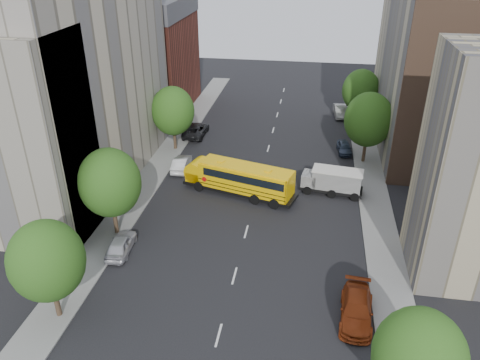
% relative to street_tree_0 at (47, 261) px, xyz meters
% --- Properties ---
extents(ground, '(120.00, 120.00, 0.00)m').
position_rel_street_tree_0_xyz_m(ground, '(11.00, 14.00, -4.64)').
color(ground, black).
rests_on(ground, ground).
extents(sidewalk_left, '(3.00, 80.00, 0.12)m').
position_rel_street_tree_0_xyz_m(sidewalk_left, '(-0.50, 19.00, -4.58)').
color(sidewalk_left, slate).
rests_on(sidewalk_left, ground).
extents(sidewalk_right, '(3.00, 80.00, 0.12)m').
position_rel_street_tree_0_xyz_m(sidewalk_right, '(22.50, 19.00, -4.58)').
color(sidewalk_right, slate).
rests_on(sidewalk_right, ground).
extents(lane_markings, '(0.15, 64.00, 0.01)m').
position_rel_street_tree_0_xyz_m(lane_markings, '(11.00, 24.00, -4.64)').
color(lane_markings, silver).
rests_on(lane_markings, ground).
extents(building_left_cream, '(10.00, 26.00, 20.00)m').
position_rel_street_tree_0_xyz_m(building_left_cream, '(-7.00, 20.00, 5.36)').
color(building_left_cream, '#BAAE96').
rests_on(building_left_cream, ground).
extents(building_left_redbrick, '(10.00, 15.00, 13.00)m').
position_rel_street_tree_0_xyz_m(building_left_redbrick, '(-7.00, 42.00, 1.86)').
color(building_left_redbrick, maroon).
rests_on(building_left_redbrick, ground).
extents(building_left_near, '(10.00, 7.00, 17.00)m').
position_rel_street_tree_0_xyz_m(building_left_near, '(-7.00, 9.50, 3.86)').
color(building_left_near, tan).
rests_on(building_left_near, ground).
extents(building_right_far, '(10.00, 22.00, 18.00)m').
position_rel_street_tree_0_xyz_m(building_right_far, '(29.00, 34.00, 4.36)').
color(building_right_far, tan).
rests_on(building_right_far, ground).
extents(building_right_sidewall, '(10.10, 0.30, 18.00)m').
position_rel_street_tree_0_xyz_m(building_right_sidewall, '(29.00, 23.00, 4.36)').
color(building_right_sidewall, brown).
rests_on(building_right_sidewall, ground).
extents(street_tree_0, '(4.80, 4.80, 7.41)m').
position_rel_street_tree_0_xyz_m(street_tree_0, '(0.00, 0.00, 0.00)').
color(street_tree_0, '#38281C').
rests_on(street_tree_0, ground).
extents(street_tree_1, '(5.12, 5.12, 7.90)m').
position_rel_street_tree_0_xyz_m(street_tree_1, '(0.00, 10.00, 0.31)').
color(street_tree_1, '#38281C').
rests_on(street_tree_1, ground).
extents(street_tree_2, '(4.99, 4.99, 7.71)m').
position_rel_street_tree_0_xyz_m(street_tree_2, '(0.00, 28.00, 0.19)').
color(street_tree_2, '#38281C').
rests_on(street_tree_2, ground).
extents(street_tree_3, '(4.61, 4.61, 7.11)m').
position_rel_street_tree_0_xyz_m(street_tree_3, '(22.00, -4.00, -0.19)').
color(street_tree_3, '#38281C').
rests_on(street_tree_3, ground).
extents(street_tree_4, '(5.25, 5.25, 8.10)m').
position_rel_street_tree_0_xyz_m(street_tree_4, '(22.00, 28.00, 0.43)').
color(street_tree_4, '#38281C').
rests_on(street_tree_4, ground).
extents(street_tree_5, '(4.86, 4.86, 7.51)m').
position_rel_street_tree_0_xyz_m(street_tree_5, '(22.00, 40.00, 0.06)').
color(street_tree_5, '#38281C').
rests_on(street_tree_5, ground).
extents(school_bus, '(11.74, 5.63, 3.24)m').
position_rel_street_tree_0_xyz_m(school_bus, '(9.23, 18.58, -2.83)').
color(school_bus, black).
rests_on(school_bus, ground).
extents(safari_truck, '(6.29, 2.99, 2.59)m').
position_rel_street_tree_0_xyz_m(safari_truck, '(18.37, 20.17, -3.27)').
color(safari_truck, black).
rests_on(safari_truck, ground).
extents(parked_car_0, '(2.04, 4.36, 1.44)m').
position_rel_street_tree_0_xyz_m(parked_car_0, '(1.40, 7.55, -3.92)').
color(parked_car_0, '#B0AFB6').
rests_on(parked_car_0, ground).
extents(parked_car_1, '(1.72, 4.39, 1.42)m').
position_rel_street_tree_0_xyz_m(parked_car_1, '(2.20, 22.86, -3.93)').
color(parked_car_1, silver).
rests_on(parked_car_1, ground).
extents(parked_car_2, '(2.61, 5.55, 1.54)m').
position_rel_street_tree_0_xyz_m(parked_car_2, '(1.40, 32.63, -3.87)').
color(parked_car_2, black).
rests_on(parked_car_2, ground).
extents(parked_car_3, '(2.51, 5.36, 1.51)m').
position_rel_street_tree_0_xyz_m(parked_car_3, '(19.80, 3.01, -3.88)').
color(parked_car_3, '#903412').
rests_on(parked_car_3, ground).
extents(parked_car_4, '(1.86, 3.88, 1.28)m').
position_rel_street_tree_0_xyz_m(parked_car_4, '(19.95, 30.29, -4.00)').
color(parked_car_4, '#2D3A4F').
rests_on(parked_car_4, ground).
extents(parked_car_5, '(2.05, 4.78, 1.53)m').
position_rel_street_tree_0_xyz_m(parked_car_5, '(19.80, 42.87, -3.88)').
color(parked_car_5, gray).
rests_on(parked_car_5, ground).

